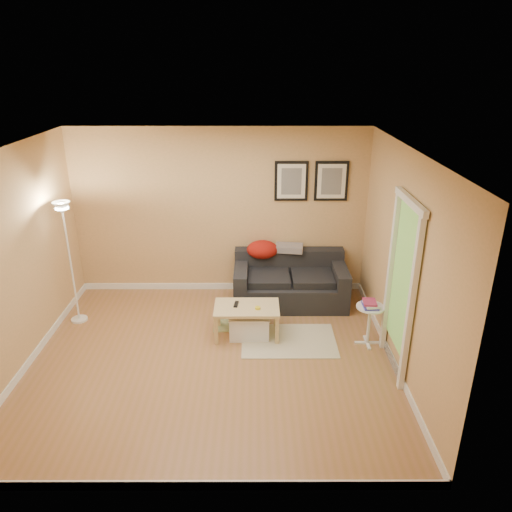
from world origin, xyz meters
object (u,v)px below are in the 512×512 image
Objects in this scene: sofa at (290,280)px; storage_bin at (249,325)px; side_table at (369,325)px; floor_lamp at (71,267)px; book_stack at (370,304)px; coffee_table at (247,321)px.

storage_bin is (-0.61, -0.98, -0.21)m from sofa.
side_table is 4.11m from floor_lamp.
storage_bin is at bearing 173.77° from book_stack.
sofa is at bearing 129.87° from book_stack.
side_table is (1.59, -0.22, 0.06)m from coffee_table.
coffee_table is 3.53× the size of book_stack.
book_stack reaches higher than coffee_table.
floor_lamp reaches higher than coffee_table.
book_stack is (1.59, -0.23, 0.38)m from coffee_table.
sofa is 1.17m from coffee_table.
coffee_table is 2.54m from floor_lamp.
side_table is 2.27× the size of book_stack.
sofa is at bearing 10.26° from floor_lamp.
sofa is 0.96× the size of floor_lamp.
floor_lamp is at bearing -169.74° from sofa.
book_stack is at bearing -8.93° from floor_lamp.
floor_lamp is (-4.02, 0.62, 0.56)m from side_table.
coffee_table is 0.49× the size of floor_lamp.
side_table reaches higher than coffee_table.
floor_lamp reaches higher than side_table.
floor_lamp is at bearing 170.33° from storage_bin.
book_stack is at bearing -1.57° from coffee_table.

